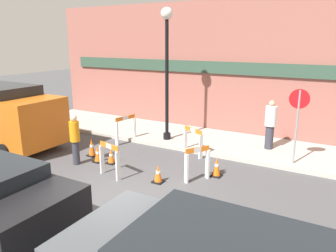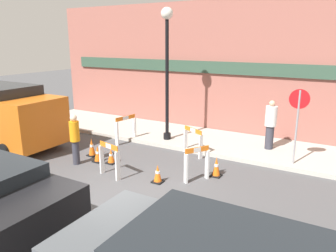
# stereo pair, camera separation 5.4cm
# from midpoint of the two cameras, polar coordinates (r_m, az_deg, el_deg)

# --- Properties ---
(ground_plane) EXTENTS (60.00, 60.00, 0.00)m
(ground_plane) POSITION_cam_midpoint_polar(r_m,az_deg,el_deg) (8.17, -9.37, -14.10)
(ground_plane) COLOR #4C4C4F
(sidewalk_slab) EXTENTS (18.00, 3.00, 0.14)m
(sidewalk_slab) POSITION_cam_midpoint_polar(r_m,az_deg,el_deg) (12.96, 7.50, -2.63)
(sidewalk_slab) COLOR #ADA89E
(sidewalk_slab) RESTS_ON ground_plane
(storefront_facade) EXTENTS (18.00, 0.22, 5.50)m
(storefront_facade) POSITION_cam_midpoint_polar(r_m,az_deg,el_deg) (13.89, 10.40, 9.74)
(storefront_facade) COLOR #93564C
(storefront_facade) RESTS_ON ground_plane
(streetlamp_post) EXTENTS (0.44, 0.44, 4.92)m
(streetlamp_post) POSITION_cam_midpoint_polar(r_m,az_deg,el_deg) (12.34, -0.33, 11.97)
(streetlamp_post) COLOR black
(streetlamp_post) RESTS_ON sidewalk_slab
(stop_sign) EXTENTS (0.59, 0.13, 2.36)m
(stop_sign) POSITION_cam_midpoint_polar(r_m,az_deg,el_deg) (10.71, 21.54, 1.87)
(stop_sign) COLOR gray
(stop_sign) RESTS_ON sidewalk_slab
(barricade_0) EXTENTS (0.53, 0.71, 1.01)m
(barricade_0) POSITION_cam_midpoint_polar(r_m,az_deg,el_deg) (9.37, 4.94, -6.42)
(barricade_0) COLOR white
(barricade_0) RESTS_ON ground_plane
(barricade_1) EXTENTS (0.89, 0.54, 0.98)m
(barricade_1) POSITION_cam_midpoint_polar(r_m,az_deg,el_deg) (11.39, 4.22, -2.51)
(barricade_1) COLOR white
(barricade_1) RESTS_ON ground_plane
(barricade_2) EXTENTS (0.32, 0.99, 1.07)m
(barricade_2) POSITION_cam_midpoint_polar(r_m,az_deg,el_deg) (12.83, -7.51, -0.36)
(barricade_2) COLOR white
(barricade_2) RESTS_ON ground_plane
(barricade_3) EXTENTS (0.84, 0.33, 1.02)m
(barricade_3) POSITION_cam_midpoint_polar(r_m,az_deg,el_deg) (9.74, -10.29, -5.68)
(barricade_3) COLOR white
(barricade_3) RESTS_ON ground_plane
(traffic_cone_0) EXTENTS (0.30, 0.30, 0.56)m
(traffic_cone_0) POSITION_cam_midpoint_polar(r_m,az_deg,el_deg) (11.08, -12.28, -4.81)
(traffic_cone_0) COLOR black
(traffic_cone_0) RESTS_ON ground_plane
(traffic_cone_1) EXTENTS (0.30, 0.30, 0.61)m
(traffic_cone_1) POSITION_cam_midpoint_polar(r_m,az_deg,el_deg) (9.82, 8.32, -7.06)
(traffic_cone_1) COLOR black
(traffic_cone_1) RESTS_ON ground_plane
(traffic_cone_2) EXTENTS (0.30, 0.30, 0.53)m
(traffic_cone_2) POSITION_cam_midpoint_polar(r_m,az_deg,el_deg) (9.33, -1.90, -8.35)
(traffic_cone_2) COLOR black
(traffic_cone_2) RESTS_ON ground_plane
(traffic_cone_3) EXTENTS (0.30, 0.30, 0.63)m
(traffic_cone_3) POSITION_cam_midpoint_polar(r_m,az_deg,el_deg) (11.68, -13.27, -3.67)
(traffic_cone_3) COLOR black
(traffic_cone_3) RESTS_ON ground_plane
(traffic_cone_4) EXTENTS (0.30, 0.30, 0.50)m
(traffic_cone_4) POSITION_cam_midpoint_polar(r_m,az_deg,el_deg) (10.87, -10.01, -5.23)
(traffic_cone_4) COLOR black
(traffic_cone_4) RESTS_ON ground_plane
(person_worker) EXTENTS (0.44, 0.44, 1.65)m
(person_worker) POSITION_cam_midpoint_polar(r_m,az_deg,el_deg) (10.86, -16.05, -1.95)
(person_worker) COLOR #33333D
(person_worker) RESTS_ON ground_plane
(person_pedestrian) EXTENTS (0.47, 0.47, 1.75)m
(person_pedestrian) POSITION_cam_midpoint_polar(r_m,az_deg,el_deg) (12.07, 17.27, 0.45)
(person_pedestrian) COLOR #33333D
(person_pedestrian) RESTS_ON sidewalk_slab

